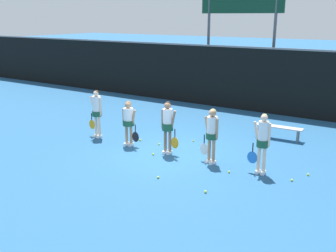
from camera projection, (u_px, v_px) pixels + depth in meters
The scene contains 19 objects.
ground_plane at pixel (168, 153), 13.21m from camera, with size 140.00×140.00×0.00m, color #235684.
fence_windscreen at pixel (252, 79), 18.64m from camera, with size 60.00×0.08×3.06m.
scoreboard at pixel (241, 9), 19.22m from camera, with size 4.28×0.15×5.99m.
bench_courtside at pixel (279, 128), 14.63m from camera, with size 1.77×0.43×0.48m.
player_0 at pixel (97, 110), 14.65m from camera, with size 0.66×0.37×1.80m.
player_1 at pixel (129, 119), 13.74m from camera, with size 0.69×0.40×1.60m.
player_2 at pixel (168, 123), 12.87m from camera, with size 0.65×0.36×1.78m.
player_3 at pixel (212, 131), 12.02m from camera, with size 0.64×0.37×1.74m.
player_4 at pixel (262, 139), 11.22m from camera, with size 0.63×0.33×1.79m.
tennis_ball_0 at pixel (308, 175), 11.31m from camera, with size 0.07×0.07×0.07m, color #CCE033.
tennis_ball_1 at pixel (140, 140), 14.46m from camera, with size 0.07×0.07×0.07m, color #CCE033.
tennis_ball_2 at pixel (229, 172), 11.52m from camera, with size 0.06×0.06×0.06m, color #CCE033.
tennis_ball_3 at pixel (158, 177), 11.12m from camera, with size 0.07×0.07×0.07m, color #CCE033.
tennis_ball_4 at pixel (193, 141), 14.38m from camera, with size 0.06×0.06×0.06m, color #CCE033.
tennis_ball_5 at pixel (159, 144), 14.01m from camera, with size 0.06×0.06×0.06m, color #CCE033.
tennis_ball_6 at pixel (205, 192), 10.21m from camera, with size 0.07×0.07×0.07m, color #CCE033.
tennis_ball_7 at pixel (123, 124), 16.61m from camera, with size 0.07×0.07×0.07m, color #CCE033.
tennis_ball_8 at pixel (153, 154), 13.00m from camera, with size 0.07×0.07×0.07m, color #CCE033.
tennis_ball_9 at pixel (292, 180), 10.93m from camera, with size 0.07×0.07×0.07m, color #CCE033.
Camera 1 is at (6.85, -10.43, 4.45)m, focal length 42.00 mm.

